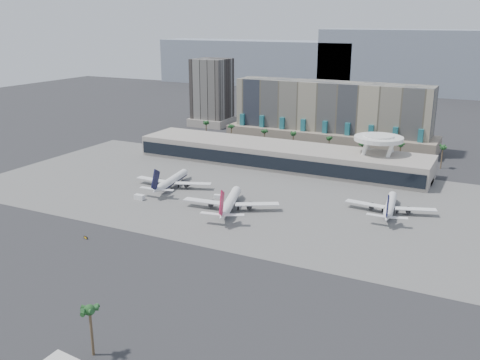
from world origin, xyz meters
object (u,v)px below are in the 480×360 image
at_px(airliner_centre, 230,202).
at_px(taxiway_sign, 86,238).
at_px(airliner_left, 172,181).
at_px(airliner_right, 390,206).
at_px(service_vehicle_b, 218,196).
at_px(service_vehicle_a, 140,197).

relative_size(airliner_centre, taxiway_sign, 19.52).
distance_m(airliner_left, airliner_centre, 44.62).
bearing_deg(airliner_right, airliner_centre, -163.63).
relative_size(airliner_left, service_vehicle_b, 12.69).
distance_m(service_vehicle_b, taxiway_sign, 69.42).
distance_m(airliner_right, service_vehicle_b, 78.94).
distance_m(airliner_left, service_vehicle_a, 22.83).
xyz_separation_m(airliner_right, service_vehicle_a, (-109.04, -34.14, -2.32)).
distance_m(airliner_right, taxiway_sign, 128.47).
relative_size(airliner_left, airliner_centre, 0.96).
bearing_deg(airliner_left, service_vehicle_b, -16.68).
relative_size(airliner_left, airliner_right, 1.03).
bearing_deg(airliner_centre, service_vehicle_a, 170.77).
bearing_deg(service_vehicle_a, service_vehicle_b, 32.46).
xyz_separation_m(airliner_centre, service_vehicle_a, (-44.86, -6.29, -2.71)).
distance_m(airliner_centre, airliner_right, 69.96).
bearing_deg(airliner_centre, airliner_left, 141.54).
bearing_deg(service_vehicle_b, service_vehicle_a, -167.23).
bearing_deg(airliner_right, service_vehicle_a, -169.70).
relative_size(airliner_right, service_vehicle_b, 12.29).
xyz_separation_m(airliner_right, taxiway_sign, (-99.24, -81.53, -3.02)).
relative_size(airliner_centre, airliner_right, 1.08).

